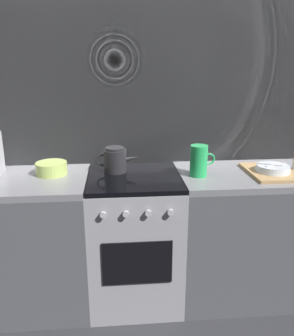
% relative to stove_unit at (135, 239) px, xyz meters
% --- Properties ---
extents(ground_plane, '(8.00, 8.00, 0.00)m').
position_rel_stove_unit_xyz_m(ground_plane, '(0.00, 0.00, -0.45)').
color(ground_plane, '#2D2D33').
extents(back_wall, '(3.60, 0.05, 2.40)m').
position_rel_stove_unit_xyz_m(back_wall, '(0.00, 0.32, 0.75)').
color(back_wall, gray).
rests_on(back_wall, ground_plane).
extents(stove_unit, '(0.60, 0.63, 0.90)m').
position_rel_stove_unit_xyz_m(stove_unit, '(0.00, 0.00, 0.00)').
color(stove_unit, '#9E9EA3').
rests_on(stove_unit, ground_plane).
extents(counter_right, '(1.20, 0.60, 0.90)m').
position_rel_stove_unit_xyz_m(counter_right, '(0.90, 0.00, 0.00)').
color(counter_right, '#515459').
rests_on(counter_right, ground_plane).
extents(kettle, '(0.28, 0.15, 0.17)m').
position_rel_stove_unit_xyz_m(kettle, '(-0.12, 0.10, 0.53)').
color(kettle, '#262628').
rests_on(kettle, stove_unit).
extents(mixing_bowl, '(0.20, 0.20, 0.08)m').
position_rel_stove_unit_xyz_m(mixing_bowl, '(-0.53, 0.08, 0.49)').
color(mixing_bowl, '#B7D166').
rests_on(mixing_bowl, counter_left).
extents(pitcher, '(0.16, 0.11, 0.20)m').
position_rel_stove_unit_xyz_m(pitcher, '(0.41, -0.03, 0.55)').
color(pitcher, green).
rests_on(pitcher, counter_right).
extents(dish_pile, '(0.30, 0.40, 0.07)m').
position_rel_stove_unit_xyz_m(dish_pile, '(0.90, -0.04, 0.47)').
color(dish_pile, tan).
rests_on(dish_pile, counter_right).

